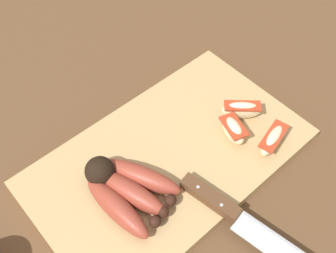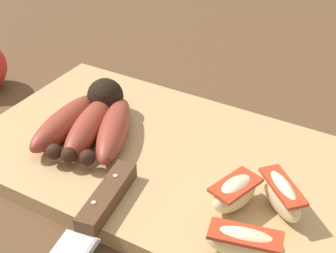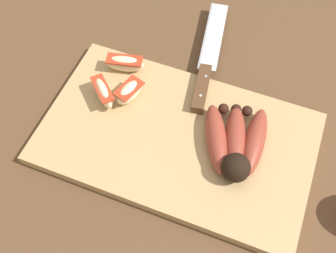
{
  "view_description": "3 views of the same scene",
  "coord_description": "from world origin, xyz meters",
  "px_view_note": "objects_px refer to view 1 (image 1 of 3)",
  "views": [
    {
      "loc": [
        0.23,
        0.27,
        0.58
      ],
      "look_at": [
        -0.03,
        -0.02,
        0.05
      ],
      "focal_mm": 42.88,
      "sensor_mm": 36.0,
      "label": 1
    },
    {
      "loc": [
        -0.25,
        0.41,
        0.38
      ],
      "look_at": [
        -0.01,
        0.01,
        0.06
      ],
      "focal_mm": 54.25,
      "sensor_mm": 36.0,
      "label": 2
    },
    {
      "loc": [
        0.11,
        -0.33,
        0.63
      ],
      "look_at": [
        -0.02,
        0.0,
        0.05
      ],
      "focal_mm": 44.55,
      "sensor_mm": 36.0,
      "label": 3
    }
  ],
  "objects_px": {
    "chefs_knife": "(236,217)",
    "apple_wedge_far": "(242,110)",
    "banana_bunch": "(125,189)",
    "apple_wedge_near": "(233,130)",
    "apple_wedge_middle": "(273,140)"
  },
  "relations": [
    {
      "from": "chefs_knife",
      "to": "apple_wedge_far",
      "type": "distance_m",
      "value": 0.2
    },
    {
      "from": "apple_wedge_far",
      "to": "banana_bunch",
      "type": "bearing_deg",
      "value": -3.23
    },
    {
      "from": "chefs_knife",
      "to": "apple_wedge_near",
      "type": "height_order",
      "value": "apple_wedge_near"
    },
    {
      "from": "apple_wedge_near",
      "to": "apple_wedge_middle",
      "type": "distance_m",
      "value": 0.07
    },
    {
      "from": "apple_wedge_near",
      "to": "apple_wedge_middle",
      "type": "xyz_separation_m",
      "value": [
        -0.03,
        0.06,
        -0.0
      ]
    },
    {
      "from": "banana_bunch",
      "to": "chefs_knife",
      "type": "relative_size",
      "value": 0.54
    },
    {
      "from": "chefs_knife",
      "to": "apple_wedge_far",
      "type": "relative_size",
      "value": 4.35
    },
    {
      "from": "banana_bunch",
      "to": "apple_wedge_near",
      "type": "height_order",
      "value": "banana_bunch"
    },
    {
      "from": "apple_wedge_far",
      "to": "apple_wedge_near",
      "type": "bearing_deg",
      "value": 24.19
    },
    {
      "from": "chefs_knife",
      "to": "apple_wedge_middle",
      "type": "height_order",
      "value": "apple_wedge_middle"
    },
    {
      "from": "banana_bunch",
      "to": "apple_wedge_near",
      "type": "bearing_deg",
      "value": 170.9
    },
    {
      "from": "banana_bunch",
      "to": "apple_wedge_far",
      "type": "distance_m",
      "value": 0.25
    },
    {
      "from": "banana_bunch",
      "to": "chefs_knife",
      "type": "height_order",
      "value": "banana_bunch"
    },
    {
      "from": "apple_wedge_middle",
      "to": "apple_wedge_far",
      "type": "xyz_separation_m",
      "value": [
        -0.01,
        -0.08,
        0.0
      ]
    },
    {
      "from": "chefs_knife",
      "to": "apple_wedge_near",
      "type": "bearing_deg",
      "value": -134.7
    }
  ]
}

